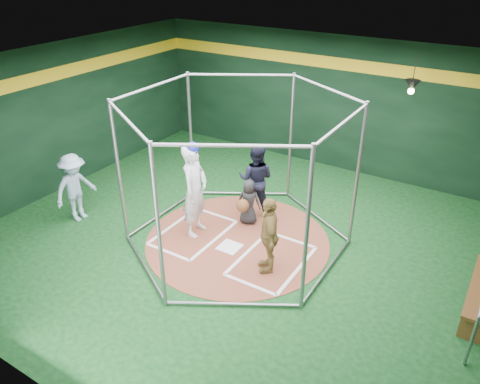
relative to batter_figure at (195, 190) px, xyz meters
The scene contains 13 objects.
room_shell 1.18m from the batter_figure, 11.85° to the left, with size 10.10×9.10×3.53m.
clay_disc 1.38m from the batter_figure, 11.37° to the left, with size 3.80×3.80×0.01m, color brown.
home_plate 1.37m from the batter_figure, ahead, with size 0.43×0.43×0.01m, color white.
batter_box_left 1.01m from the batter_figure, 119.92° to the right, with size 1.17×1.77×0.01m.
batter_box_right 2.12m from the batter_figure, ahead, with size 1.17×1.77×0.01m.
batting_cage 1.04m from the batter_figure, 11.37° to the left, with size 4.05×4.67×3.00m.
pendant_lamp_near 5.19m from the batter_figure, 50.56° to the left, with size 0.34×0.34×0.90m.
batter_figure is the anchor object (origin of this frame).
visitor_leopard 1.95m from the batter_figure, ahead, with size 0.89×0.37×1.52m, color tan.
catcher_figure 1.26m from the batter_figure, 50.21° to the left, with size 0.57×0.61×1.03m.
umpire 1.54m from the batter_figure, 65.44° to the left, with size 0.81×0.63×1.66m, color black.
bystander_blue 2.73m from the batter_figure, 160.04° to the right, with size 1.00×0.58×1.55m, color #90A7BE.
steel_railing 5.48m from the batter_figure, ahead, with size 0.05×1.07×0.92m.
Camera 1 is at (4.32, -6.84, 5.47)m, focal length 35.00 mm.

